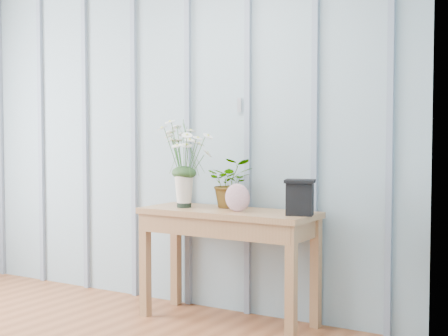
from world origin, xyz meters
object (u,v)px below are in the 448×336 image
Objects in this scene: sideboard at (228,227)px; carved_box at (300,197)px; daisy_vase at (184,151)px; felt_disc_vessel at (237,198)px.

carved_box is at bearing -1.52° from sideboard.
carved_box reaches higher than sideboard.
sideboard is at bearing 178.48° from carved_box.
felt_disc_vessel is at bearing -3.44° from daisy_vase.
felt_disc_vessel is at bearing -172.85° from carved_box.
felt_disc_vessel is (0.11, -0.07, 0.21)m from sideboard.
sideboard is 0.60m from daisy_vase.
carved_box is (0.53, -0.01, 0.23)m from sideboard.
sideboard is 6.53× the size of felt_disc_vessel.
daisy_vase is 0.90m from carved_box.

